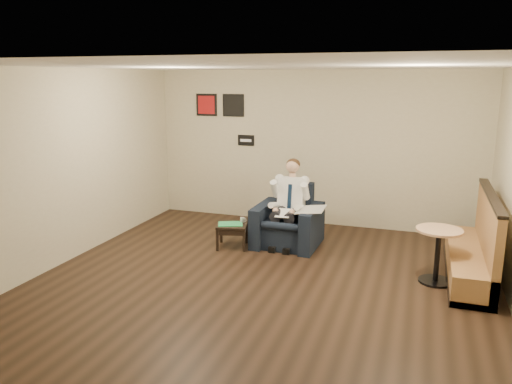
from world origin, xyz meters
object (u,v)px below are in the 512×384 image
(smartphone, at_px, (236,221))
(armchair, at_px, (288,216))
(banquette, at_px, (471,236))
(side_table, at_px, (232,235))
(coffee_mug, at_px, (242,220))
(cafe_table, at_px, (437,256))
(seated_man, at_px, (286,207))
(green_folder, at_px, (230,224))

(smartphone, bearing_deg, armchair, 12.81)
(banquette, bearing_deg, smartphone, 176.38)
(side_table, distance_m, coffee_mug, 0.30)
(side_table, relative_size, coffee_mug, 5.79)
(side_table, height_order, cafe_table, cafe_table)
(banquette, bearing_deg, armchair, 170.09)
(banquette, relative_size, cafe_table, 3.03)
(side_table, relative_size, smartphone, 3.93)
(seated_man, bearing_deg, cafe_table, -16.10)
(armchair, relative_size, green_folder, 2.60)
(armchair, xyz_separation_m, side_table, (-0.81, -0.39, -0.29))
(seated_man, xyz_separation_m, cafe_table, (2.27, -0.72, -0.29))
(seated_man, height_order, side_table, seated_man)
(armchair, height_order, coffee_mug, armchair)
(green_folder, bearing_deg, coffee_mug, 48.11)
(coffee_mug, distance_m, cafe_table, 3.02)
(green_folder, relative_size, cafe_table, 0.52)
(green_folder, bearing_deg, smartphone, 80.45)
(side_table, height_order, coffee_mug, coffee_mug)
(cafe_table, bearing_deg, smartphone, 169.01)
(green_folder, relative_size, smartphone, 3.21)
(seated_man, height_order, smartphone, seated_man)
(armchair, height_order, green_folder, armchair)
(smartphone, xyz_separation_m, cafe_table, (3.07, -0.60, -0.02))
(green_folder, bearing_deg, cafe_table, -7.92)
(armchair, relative_size, coffee_mug, 12.32)
(armchair, relative_size, cafe_table, 1.35)
(coffee_mug, relative_size, banquette, 0.04)
(seated_man, bearing_deg, green_folder, -159.32)
(seated_man, bearing_deg, smartphone, -169.80)
(coffee_mug, relative_size, smartphone, 0.68)
(banquette, bearing_deg, green_folder, 179.11)
(smartphone, xyz_separation_m, banquette, (3.49, -0.22, 0.19))
(coffee_mug, xyz_separation_m, banquette, (3.37, -0.21, 0.15))
(side_table, bearing_deg, cafe_table, -8.38)
(seated_man, xyz_separation_m, coffee_mug, (-0.68, -0.13, -0.24))
(armchair, xyz_separation_m, cafe_table, (2.27, -0.85, -0.11))
(side_table, relative_size, cafe_table, 0.63)
(coffee_mug, bearing_deg, seated_man, 10.64)
(smartphone, distance_m, banquette, 3.50)
(armchair, bearing_deg, smartphone, -161.31)
(armchair, distance_m, coffee_mug, 0.74)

